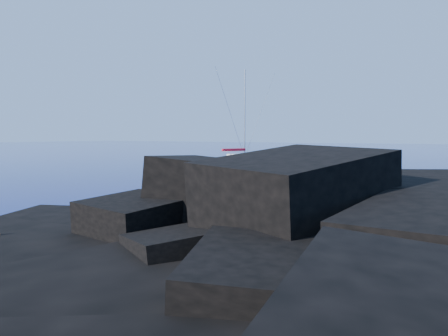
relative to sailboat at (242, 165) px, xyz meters
name	(u,v)px	position (x,y,z in m)	size (l,w,h in m)	color
headland	(265,273)	(22.17, -38.44, 0.00)	(24.00, 24.00, 3.60)	black
beach	(7,252)	(13.67, -40.94, 0.00)	(8.50, 6.00, 0.70)	black
surf_foam	(115,229)	(14.17, -36.44, 0.00)	(10.00, 8.00, 0.06)	white
sailboat	(242,165)	(0.00, 0.00, 0.00)	(2.49, 11.86, 12.44)	white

